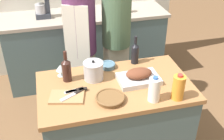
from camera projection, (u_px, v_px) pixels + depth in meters
name	position (u px, v px, depth m)	size (l,w,h in m)	color
kitchen_island	(115.00, 125.00, 2.55)	(1.27, 0.73, 0.89)	#4C666B
back_counter	(86.00, 46.00, 3.80)	(2.11, 0.60, 0.94)	#4C666B
roasting_pan	(139.00, 77.00, 2.34)	(0.35, 0.24, 0.12)	#BCBCC1
wicker_basket	(110.00, 98.00, 2.14)	(0.23, 0.23, 0.04)	brown
cutting_board	(67.00, 97.00, 2.17)	(0.30, 0.23, 0.02)	#AD7F51
stock_pot	(93.00, 71.00, 2.36)	(0.17, 0.17, 0.18)	#B7B7BC
mixing_bowl	(108.00, 65.00, 2.54)	(0.14, 0.14, 0.05)	slate
juice_jug	(178.00, 87.00, 2.12)	(0.10, 0.10, 0.22)	orange
milk_jug	(154.00, 89.00, 2.10)	(0.09, 0.09, 0.21)	white
wine_bottle_green	(67.00, 69.00, 2.32)	(0.08, 0.08, 0.28)	#381E19
wine_bottle_dark	(135.00, 53.00, 2.57)	(0.07, 0.07, 0.27)	black
wine_glass_left	(61.00, 68.00, 2.40)	(0.08, 0.08, 0.11)	silver
knife_chef	(73.00, 94.00, 2.18)	(0.20, 0.13, 0.01)	#B7B7BC
knife_paring	(77.00, 90.00, 2.22)	(0.18, 0.05, 0.01)	#B7B7BC
knife_bread	(75.00, 90.00, 2.22)	(0.16, 0.07, 0.01)	#B7B7BC
stand_mixer	(42.00, 6.00, 3.37)	(0.18, 0.14, 0.34)	#333842
condiment_bottle_tall	(65.00, 13.00, 3.35)	(0.06, 0.06, 0.18)	#B28E2D
condiment_bottle_short	(129.00, 7.00, 3.57)	(0.07, 0.07, 0.15)	maroon
condiment_bottle_extra	(122.00, 5.00, 3.66)	(0.05, 0.05, 0.14)	#B28E2D
person_cook_aproned	(81.00, 41.00, 2.94)	(0.34, 0.36, 1.64)	beige
person_cook_guest	(116.00, 32.00, 2.94)	(0.30, 0.30, 1.77)	beige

